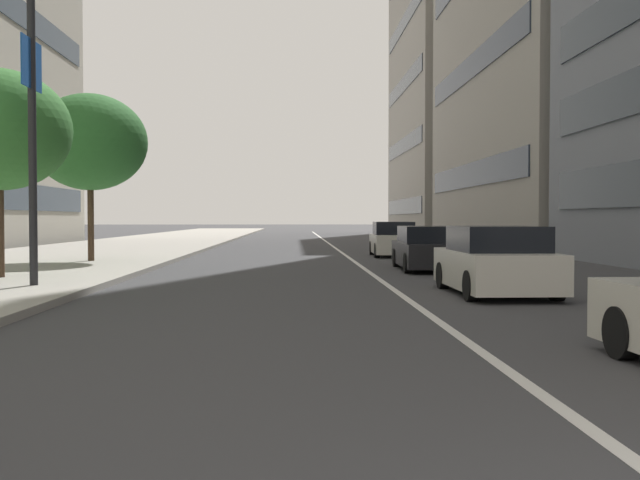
{
  "coord_description": "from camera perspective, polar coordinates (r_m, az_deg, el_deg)",
  "views": [
    {
      "loc": [
        -2.35,
        2.31,
        1.64
      ],
      "look_at": [
        13.09,
        1.76,
        1.2
      ],
      "focal_mm": 41.91,
      "sensor_mm": 36.0,
      "label": 1
    }
  ],
  "objects": [
    {
      "name": "car_approaching_light",
      "position": [
        24.03,
        8.3,
        -0.69
      ],
      "size": [
        4.61,
        2.02,
        1.4
      ],
      "rotation": [
        0.0,
        0.0,
        -0.02
      ],
      "color": "black",
      "rests_on": "ground"
    },
    {
      "name": "car_far_down_avenue",
      "position": [
        16.54,
        13.26,
        -1.66
      ],
      "size": [
        4.12,
        1.96,
        1.48
      ],
      "rotation": [
        0.0,
        0.0,
        0.01
      ],
      "color": "beige",
      "rests_on": "ground"
    },
    {
      "name": "street_tree_far_plaza",
      "position": [
        27.65,
        -17.15,
        7.14
      ],
      "size": [
        3.98,
        3.98,
        5.87
      ],
      "color": "#473323",
      "rests_on": "sidewalk_right_plaza"
    },
    {
      "name": "lane_centre_stripe",
      "position": [
        37.46,
        1.52,
        -0.85
      ],
      "size": [
        110.0,
        0.16,
        0.01
      ],
      "primitive_type": "cube",
      "color": "silver",
      "rests_on": "ground"
    },
    {
      "name": "car_following_behind",
      "position": [
        32.54,
        5.61,
        -0.02
      ],
      "size": [
        4.23,
        1.94,
        1.5
      ],
      "rotation": [
        0.0,
        0.0,
        -0.03
      ],
      "color": "beige",
      "rests_on": "ground"
    },
    {
      "name": "office_tower_far_left_down_avenue",
      "position": [
        78.65,
        12.22,
        13.44
      ],
      "size": [
        24.23,
        15.68,
        35.51
      ],
      "color": "gray",
      "rests_on": "ground"
    },
    {
      "name": "sidewalk_right_plaza",
      "position": [
        33.7,
        -18.01,
        -1.09
      ],
      "size": [
        160.0,
        9.72,
        0.15
      ],
      "primitive_type": "cube",
      "color": "#A39E93",
      "rests_on": "ground"
    },
    {
      "name": "street_lamp_with_banners",
      "position": [
        18.18,
        -20.41,
        13.85
      ],
      "size": [
        1.26,
        2.05,
        9.15
      ],
      "color": "#232326",
      "rests_on": "sidewalk_right_plaza"
    }
  ]
}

